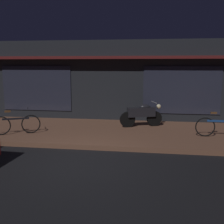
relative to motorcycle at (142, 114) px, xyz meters
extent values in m
plane|color=black|center=(-1.60, -3.84, -0.65)|extent=(60.00, 60.00, 0.00)
cube|color=brown|center=(-1.60, -0.84, -0.57)|extent=(18.00, 4.00, 0.15)
cube|color=black|center=(-1.60, 2.56, 1.15)|extent=(18.00, 2.80, 3.60)
cube|color=#262838|center=(-4.80, 1.14, 0.85)|extent=(3.20, 0.04, 2.00)
cube|color=#262838|center=(1.60, 1.14, 0.85)|extent=(3.20, 0.04, 2.00)
cube|color=#591919|center=(-1.60, 0.91, 2.20)|extent=(16.20, 0.50, 0.12)
cylinder|color=black|center=(-0.55, -0.20, -0.20)|extent=(0.60, 0.32, 0.60)
cylinder|color=black|center=(0.48, 0.18, -0.20)|extent=(0.60, 0.32, 0.60)
cube|color=black|center=(-0.03, -0.01, 0.08)|extent=(1.13, 0.64, 0.36)
ellipsoid|color=black|center=(0.11, 0.04, 0.28)|extent=(0.50, 0.38, 0.20)
sphere|color=#F9EDB7|center=(0.64, 0.24, 0.28)|extent=(0.18, 0.18, 0.18)
cylinder|color=gray|center=(0.46, 0.17, 0.45)|extent=(0.22, 0.53, 0.03)
torus|color=black|center=(2.19, -1.23, -0.17)|extent=(0.66, 0.04, 0.66)
cube|color=#1E478C|center=(2.69, -1.23, 0.05)|extent=(0.90, 0.05, 0.06)
cube|color=brown|center=(2.44, -1.23, 0.32)|extent=(0.20, 0.08, 0.06)
torus|color=black|center=(-4.77, -2.07, -0.17)|extent=(0.62, 0.31, 0.66)
torus|color=black|center=(-3.86, -1.65, -0.17)|extent=(0.62, 0.31, 0.66)
cube|color=black|center=(-4.31, -1.86, 0.05)|extent=(0.83, 0.41, 0.06)
cube|color=brown|center=(-4.54, -1.96, 0.32)|extent=(0.22, 0.16, 0.06)
cylinder|color=black|center=(-3.93, -1.68, 0.40)|extent=(0.20, 0.39, 0.02)
camera|label=1|loc=(0.41, -10.77, 1.93)|focal=44.54mm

